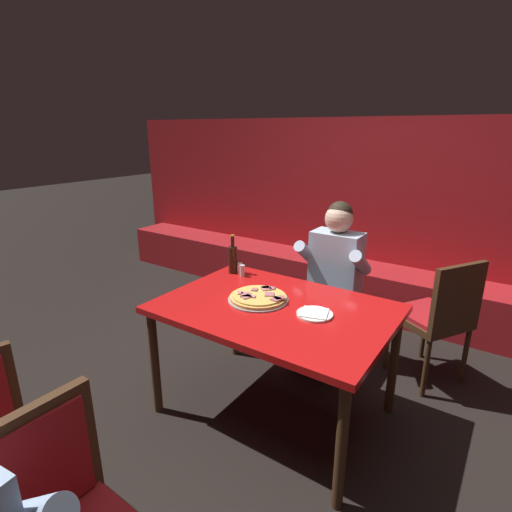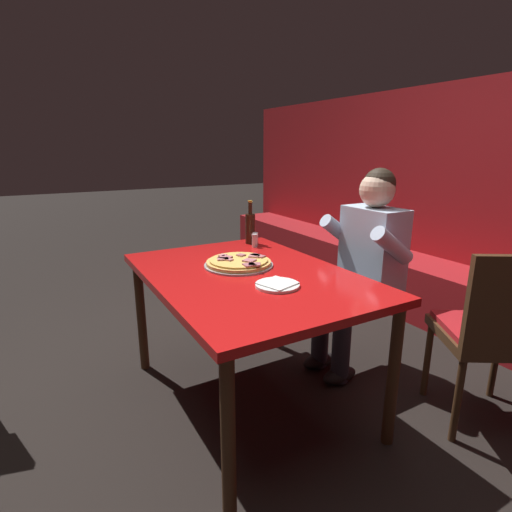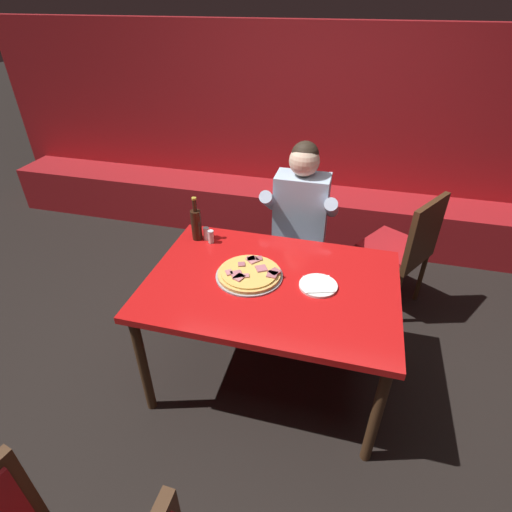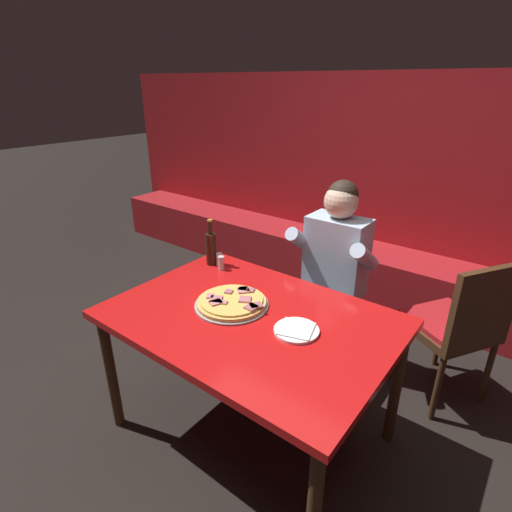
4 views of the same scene
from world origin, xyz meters
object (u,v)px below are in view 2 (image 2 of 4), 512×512
object	(u,v)px
plate_white_paper	(277,285)
diner_seated_blue_shirt	(361,263)
pizza	(239,263)
dining_chair_near_right	(496,327)
shaker_parmesan	(255,239)
beer_bottle	(250,227)
shaker_oregano	(255,241)
main_dining_table	(248,286)

from	to	relation	value
plate_white_paper	diner_seated_blue_shirt	distance (m)	0.80
pizza	plate_white_paper	xyz separation A→B (m)	(0.39, 0.00, -0.01)
dining_chair_near_right	shaker_parmesan	bearing A→B (deg)	-155.05
beer_bottle	shaker_oregano	xyz separation A→B (m)	(0.10, -0.02, -0.07)
diner_seated_blue_shirt	dining_chair_near_right	world-z (taller)	diner_seated_blue_shirt
main_dining_table	beer_bottle	xyz separation A→B (m)	(-0.57, 0.33, 0.18)
main_dining_table	shaker_parmesan	world-z (taller)	shaker_parmesan
plate_white_paper	beer_bottle	size ratio (longest dim) A/B	0.72
pizza	dining_chair_near_right	bearing A→B (deg)	44.93
pizza	shaker_parmesan	distance (m)	0.49
dining_chair_near_right	beer_bottle	bearing A→B (deg)	-155.90
main_dining_table	plate_white_paper	distance (m)	0.27
pizza	beer_bottle	xyz separation A→B (m)	(-0.44, 0.31, 0.09)
beer_bottle	dining_chair_near_right	size ratio (longest dim) A/B	0.31
pizza	shaker_oregano	xyz separation A→B (m)	(-0.33, 0.29, 0.02)
shaker_oregano	diner_seated_blue_shirt	size ratio (longest dim) A/B	0.07
diner_seated_blue_shirt	shaker_parmesan	bearing A→B (deg)	-139.57
shaker_parmesan	dining_chair_near_right	xyz separation A→B (m)	(1.29, 0.60, -0.24)
plate_white_paper	dining_chair_near_right	xyz separation A→B (m)	(0.53, 0.91, -0.21)
diner_seated_blue_shirt	dining_chair_near_right	bearing A→B (deg)	11.18
diner_seated_blue_shirt	dining_chair_near_right	size ratio (longest dim) A/B	1.35
pizza	beer_bottle	bearing A→B (deg)	144.46
dining_chair_near_right	pizza	bearing A→B (deg)	-135.07
pizza	beer_bottle	world-z (taller)	beer_bottle
shaker_parmesan	beer_bottle	bearing A→B (deg)	-175.86
beer_bottle	dining_chair_near_right	world-z (taller)	beer_bottle
beer_bottle	diner_seated_blue_shirt	size ratio (longest dim) A/B	0.23
main_dining_table	diner_seated_blue_shirt	distance (m)	0.78
main_dining_table	beer_bottle	world-z (taller)	beer_bottle
beer_bottle	plate_white_paper	bearing A→B (deg)	-20.45
plate_white_paper	shaker_parmesan	size ratio (longest dim) A/B	2.44
pizza	main_dining_table	bearing A→B (deg)	-6.50
plate_white_paper	dining_chair_near_right	world-z (taller)	dining_chair_near_right
pizza	diner_seated_blue_shirt	world-z (taller)	diner_seated_blue_shirt
main_dining_table	diner_seated_blue_shirt	bearing A→B (deg)	88.37
shaker_oregano	shaker_parmesan	world-z (taller)	same
main_dining_table	shaker_parmesan	distance (m)	0.62
plate_white_paper	shaker_oregano	xyz separation A→B (m)	(-0.72, 0.28, 0.03)
main_dining_table	shaker_parmesan	xyz separation A→B (m)	(-0.51, 0.33, 0.11)
beer_bottle	shaker_oregano	world-z (taller)	beer_bottle
beer_bottle	shaker_oregano	size ratio (longest dim) A/B	3.40
pizza	plate_white_paper	world-z (taller)	pizza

